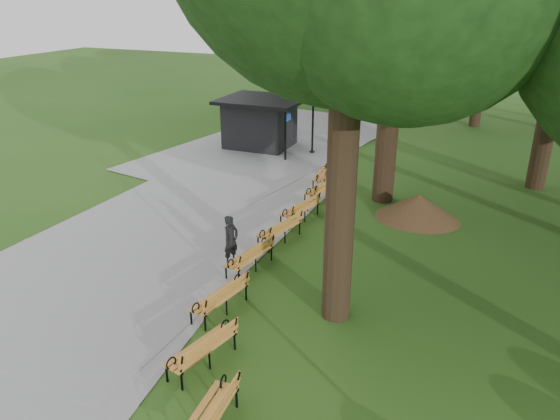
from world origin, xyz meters
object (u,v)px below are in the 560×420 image
at_px(dirt_mound, 418,207).
at_px(bench_2, 219,297).
at_px(bench_0, 207,416).
at_px(bench_4, 279,229).
at_px(kiosk, 260,122).
at_px(bench_6, 323,189).
at_px(bench_1, 202,348).
at_px(bench_5, 300,209).
at_px(bench_3, 249,256).
at_px(bench_7, 323,174).
at_px(person, 231,241).
at_px(lamp_post, 313,103).

height_order(dirt_mound, bench_2, dirt_mound).
distance_m(bench_0, bench_4, 8.23).
bearing_deg(kiosk, bench_6, -47.80).
height_order(bench_4, bench_6, same).
bearing_deg(bench_1, bench_2, -148.47).
bearing_deg(bench_4, bench_5, -165.84).
distance_m(dirt_mound, bench_5, 4.19).
bearing_deg(bench_3, kiosk, -146.75).
relative_size(bench_1, bench_7, 1.00).
relative_size(bench_0, bench_1, 1.00).
bearing_deg(kiosk, bench_2, -69.23).
bearing_deg(bench_2, bench_7, -166.11).
bearing_deg(bench_1, bench_4, -159.03).
distance_m(bench_1, bench_3, 4.34).
xyz_separation_m(kiosk, bench_3, (5.28, -12.03, -0.84)).
bearing_deg(bench_7, bench_0, 4.59).
bearing_deg(bench_4, person, -5.57).
height_order(bench_3, bench_4, same).
xyz_separation_m(person, dirt_mound, (4.49, 5.57, -0.31)).
height_order(bench_2, bench_5, same).
height_order(dirt_mound, bench_6, dirt_mound).
distance_m(dirt_mound, bench_4, 5.22).
height_order(person, dirt_mound, person).
distance_m(bench_5, bench_6, 2.24).
height_order(bench_2, bench_3, same).
distance_m(bench_0, bench_6, 12.21).
height_order(kiosk, bench_1, kiosk).
bearing_deg(dirt_mound, bench_1, -106.38).
distance_m(lamp_post, bench_5, 8.65).
bearing_deg(person, kiosk, 33.35).
relative_size(kiosk, bench_2, 2.14).
height_order(lamp_post, bench_5, lamp_post).
xyz_separation_m(bench_1, bench_2, (-0.65, 1.96, 0.00)).
distance_m(bench_3, bench_5, 3.91).
xyz_separation_m(person, bench_4, (0.70, 1.97, -0.33)).
xyz_separation_m(kiosk, bench_5, (5.32, -8.11, -0.84)).
bearing_deg(person, bench_4, -7.40).
bearing_deg(bench_1, dirt_mound, 176.69).
height_order(bench_5, bench_6, same).
bearing_deg(bench_2, kiosk, -148.82).
bearing_deg(bench_4, bench_2, 16.86).
bearing_deg(bench_6, person, 10.67).
relative_size(dirt_mound, bench_4, 1.32).
relative_size(bench_3, bench_6, 1.00).
bearing_deg(bench_4, bench_0, 27.85).
bearing_deg(lamp_post, bench_5, -73.15).
distance_m(kiosk, bench_1, 17.43).
relative_size(bench_5, bench_6, 1.00).
relative_size(kiosk, bench_1, 2.14).
bearing_deg(lamp_post, dirt_mound, -45.20).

